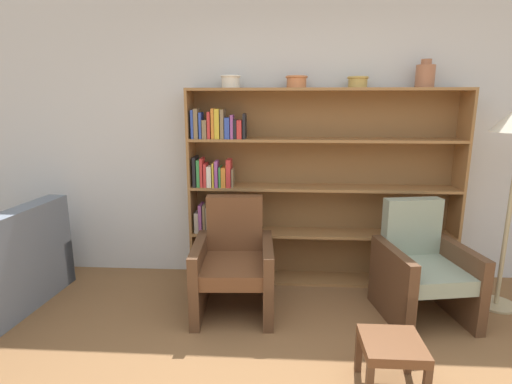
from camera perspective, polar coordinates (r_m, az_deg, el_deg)
name	(u,v)px	position (r m, az deg, el deg)	size (l,w,h in m)	color
wall_back	(311,138)	(3.88, 7.88, 7.72)	(12.00, 0.06, 2.75)	silver
bookshelf	(298,190)	(3.78, 6.02, 0.29)	(2.48, 0.30, 1.83)	olive
bowl_terracotta	(231,81)	(3.70, -3.66, 15.57)	(0.18, 0.18, 0.11)	silver
bowl_stoneware	(297,81)	(3.67, 5.81, 15.50)	(0.20, 0.20, 0.11)	#C67547
bowl_sage	(358,81)	(3.73, 14.34, 15.07)	(0.19, 0.19, 0.10)	tan
vase_tall	(425,75)	(3.88, 23.02, 15.08)	(0.16, 0.16, 0.24)	#A36647
armchair_leather	(234,264)	(3.37, -3.20, -10.21)	(0.68, 0.72, 0.92)	brown
armchair_cushioned	(422,268)	(3.55, 22.61, -10.05)	(0.75, 0.78, 0.92)	brown
footstool	(392,350)	(2.68, 18.84, -20.55)	(0.36, 0.36, 0.33)	brown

